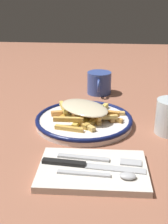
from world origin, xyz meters
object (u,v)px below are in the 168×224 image
Objects in this scene: plate at (84,120)px; napkin at (93,170)px; knife at (84,165)px; coffee_mug at (99,83)px; fries_heap at (85,111)px; spoon at (110,175)px; fork at (99,159)px.

plate is 1.22× the size of napkin.
coffee_mug is at bearing 178.79° from knife.
fries_heap is 0.24m from knife.
fries_heap is at bearing -171.15° from napkin.
fries_heap is 0.24m from napkin.
knife is at bearing -1.21° from coffee_mug.
napkin is at bearing 84.82° from knife.
napkin is 1.04× the size of knife.
napkin is 1.43× the size of spoon.
fries_heap reaches higher than knife.
spoon is at bearing 49.60° from napkin.
coffee_mug reaches higher than knife.
knife reaches higher than fork.
spoon is at bearing 21.88° from fork.
knife is (0.24, 0.02, -0.02)m from fries_heap.
fries_heap is at bearing -164.95° from spoon.
fries_heap reaches higher than spoon.
napkin is 1.24× the size of fork.
spoon is at bearing 15.05° from fries_heap.
spoon reaches higher than plate.
coffee_mug is at bearing -177.50° from fork.
spoon is (0.06, 0.02, 0.00)m from fork.
plate is 0.21m from fork.
coffee_mug is at bearing 173.68° from fries_heap.
fork is at bearing 2.50° from coffee_mug.
plate is 0.27m from coffee_mug.
fork is at bearing 13.13° from fries_heap.
napkin is 0.05m from spoon.
fries_heap is at bearing -6.32° from coffee_mug.
plate is at bearing -12.52° from fries_heap.
fries_heap is 0.26m from coffee_mug.
fries_heap is at bearing -166.87° from fork.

